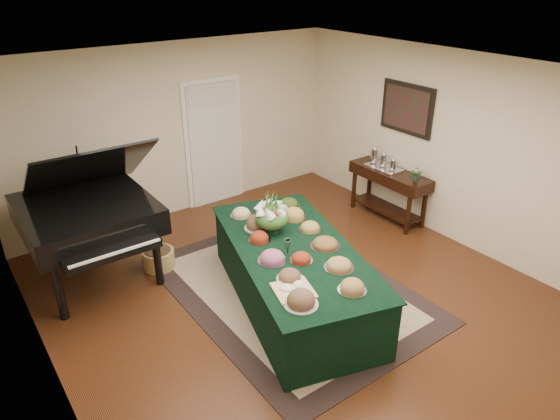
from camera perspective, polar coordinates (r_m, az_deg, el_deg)
ground at (r=6.31m, az=1.63°, el=-9.57°), size 6.00×6.00×0.00m
area_rug at (r=6.38m, az=0.96°, el=-8.99°), size 2.49×3.48×0.01m
kitchen_doorway at (r=8.37m, az=-7.54°, el=7.48°), size 1.05×0.07×2.10m
buffet_table at (r=5.97m, az=1.54°, el=-7.42°), size 1.99×2.98×0.76m
food_platters at (r=5.78m, az=1.31°, el=-3.68°), size 1.53×2.34×0.14m
cutting_board at (r=5.04m, az=1.48°, el=-8.85°), size 0.47×0.47×0.10m
green_goblets at (r=5.60m, az=0.88°, el=-4.20°), size 0.09×0.10×0.18m
floral_centerpiece at (r=5.96m, az=-0.95°, el=-0.43°), size 0.43×0.43×0.43m
grand_piano at (r=6.60m, az=-21.14°, el=-0.31°), size 1.63×1.84×1.84m
wicker_basket at (r=6.93m, az=-13.68°, el=-5.47°), size 0.42×0.42×0.26m
mahogany_sideboard at (r=8.04m, az=12.38°, el=3.22°), size 0.45×1.37×0.81m
tea_service at (r=8.03m, az=11.66°, el=5.60°), size 0.34×0.58×0.30m
pink_bouquet at (r=7.63m, az=15.34°, el=4.25°), size 0.17×0.17×0.22m
wall_painting at (r=7.84m, az=14.29°, el=11.17°), size 0.05×0.95×0.75m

